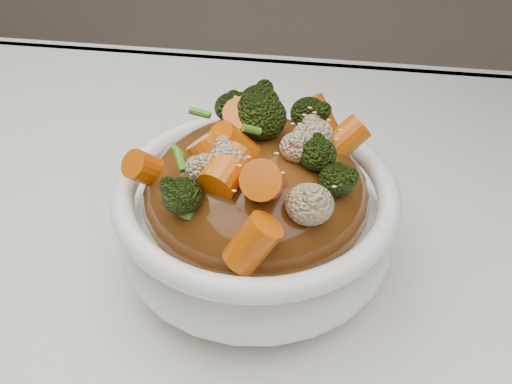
# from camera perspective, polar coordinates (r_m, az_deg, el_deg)

# --- Properties ---
(tablecloth) EXTENTS (1.20, 0.80, 0.04)m
(tablecloth) POSITION_cam_1_polar(r_m,az_deg,el_deg) (0.47, -7.41, -12.17)
(tablecloth) COLOR white
(tablecloth) RESTS_ON dining_table
(bowl) EXTENTS (0.27, 0.27, 0.08)m
(bowl) POSITION_cam_1_polar(r_m,az_deg,el_deg) (0.45, 0.00, -3.05)
(bowl) COLOR white
(bowl) RESTS_ON tablecloth
(sauce_base) EXTENTS (0.22, 0.22, 0.09)m
(sauce_base) POSITION_cam_1_polar(r_m,az_deg,el_deg) (0.43, 0.00, -0.29)
(sauce_base) COLOR #552C0E
(sauce_base) RESTS_ON bowl
(carrots) EXTENTS (0.22, 0.22, 0.05)m
(carrots) POSITION_cam_1_polar(r_m,az_deg,el_deg) (0.40, 0.00, 6.31)
(carrots) COLOR #D05606
(carrots) RESTS_ON sauce_base
(broccoli) EXTENTS (0.22, 0.22, 0.04)m
(broccoli) POSITION_cam_1_polar(r_m,az_deg,el_deg) (0.40, 0.00, 6.20)
(broccoli) COLOR black
(broccoli) RESTS_ON sauce_base
(cauliflower) EXTENTS (0.22, 0.22, 0.03)m
(cauliflower) POSITION_cam_1_polar(r_m,az_deg,el_deg) (0.40, 0.00, 5.97)
(cauliflower) COLOR beige
(cauliflower) RESTS_ON sauce_base
(scallions) EXTENTS (0.16, 0.16, 0.02)m
(scallions) POSITION_cam_1_polar(r_m,az_deg,el_deg) (0.39, 0.00, 6.43)
(scallions) COLOR #3F801D
(scallions) RESTS_ON sauce_base
(sesame_seeds) EXTENTS (0.19, 0.19, 0.01)m
(sesame_seeds) POSITION_cam_1_polar(r_m,az_deg,el_deg) (0.39, 0.00, 6.43)
(sesame_seeds) COLOR beige
(sesame_seeds) RESTS_ON sauce_base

